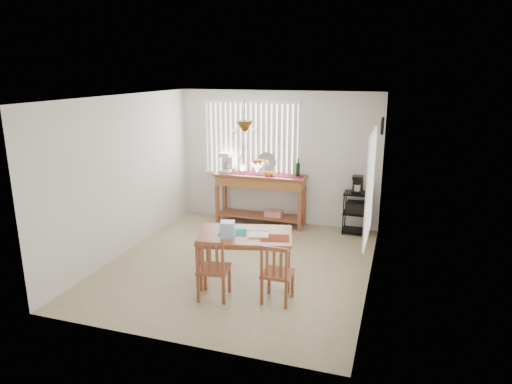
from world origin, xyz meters
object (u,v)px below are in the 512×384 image
(wire_cart, at_px, (356,209))
(dining_table, at_px, (245,239))
(chair_right, at_px, (277,274))
(chair_left, at_px, (213,269))
(sideboard, at_px, (261,187))
(cart_items, at_px, (358,185))

(wire_cart, relative_size, dining_table, 0.53)
(chair_right, bearing_deg, wire_cart, 76.74)
(dining_table, xyz_separation_m, chair_left, (-0.23, -0.67, -0.20))
(chair_left, relative_size, chair_right, 1.04)
(wire_cart, distance_m, chair_left, 3.52)
(sideboard, bearing_deg, cart_items, 0.94)
(cart_items, bearing_deg, chair_left, -115.92)
(wire_cart, distance_m, chair_right, 3.08)
(sideboard, bearing_deg, wire_cart, 0.68)
(dining_table, bearing_deg, wire_cart, 62.17)
(wire_cart, bearing_deg, cart_items, 90.00)
(chair_left, distance_m, chair_right, 0.85)
(sideboard, distance_m, wire_cart, 1.87)
(wire_cart, xyz_separation_m, chair_left, (-1.54, -3.16, -0.05))
(dining_table, height_order, chair_left, chair_left)
(wire_cart, height_order, chair_left, chair_left)
(wire_cart, relative_size, chair_left, 0.91)
(wire_cart, height_order, chair_right, chair_right)
(sideboard, distance_m, dining_table, 2.53)
(sideboard, relative_size, cart_items, 5.51)
(chair_left, bearing_deg, dining_table, 71.43)
(cart_items, distance_m, chair_left, 3.56)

